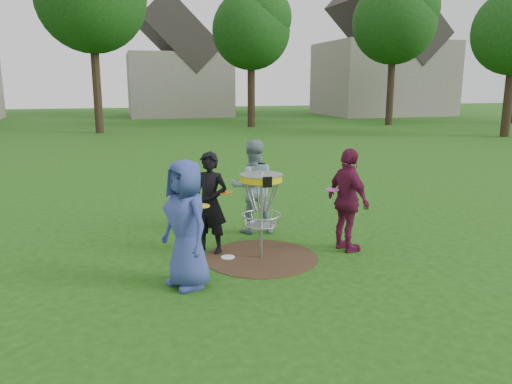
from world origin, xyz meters
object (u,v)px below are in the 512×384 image
object	(u,v)px
player_maroon	(348,200)
disc_golf_basket	(261,195)
player_blue	(186,224)
player_black	(210,203)
player_grey	(253,187)

from	to	relation	value
player_maroon	disc_golf_basket	distance (m)	1.46
player_blue	disc_golf_basket	size ratio (longest dim) A/B	1.26
player_black	player_grey	world-z (taller)	player_grey
player_blue	player_maroon	size ratio (longest dim) A/B	1.03
player_grey	player_blue	bearing A→B (deg)	62.70
player_blue	player_black	distance (m)	1.41
player_grey	disc_golf_basket	xyz separation A→B (m)	(-0.24, -1.40, 0.16)
player_black	player_grey	xyz separation A→B (m)	(0.95, 0.90, 0.03)
player_grey	disc_golf_basket	distance (m)	1.43
disc_golf_basket	player_black	bearing A→B (deg)	145.32
player_blue	player_grey	xyz separation A→B (m)	(1.51, 2.19, -0.01)
player_grey	player_maroon	xyz separation A→B (m)	(1.21, -1.43, -0.01)
player_black	player_maroon	size ratio (longest dim) A/B	0.97
player_black	player_grey	size ratio (longest dim) A/B	0.96
player_blue	player_black	world-z (taller)	player_blue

